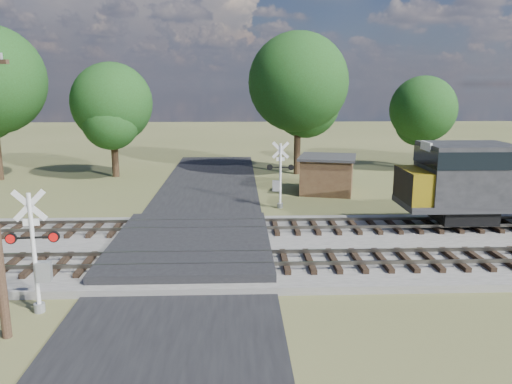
{
  "coord_description": "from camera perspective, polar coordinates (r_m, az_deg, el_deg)",
  "views": [
    {
      "loc": [
        2.1,
        -21.13,
        7.43
      ],
      "look_at": [
        2.97,
        2.0,
        2.41
      ],
      "focal_mm": 35.0,
      "sensor_mm": 36.0,
      "label": 1
    }
  ],
  "objects": [
    {
      "name": "ground",
      "position": [
        22.49,
        -7.45,
        -7.17
      ],
      "size": [
        160.0,
        160.0,
        0.0
      ],
      "primitive_type": "plane",
      "color": "#4C522B",
      "rests_on": "ground"
    },
    {
      "name": "ballast_bed",
      "position": [
        24.15,
        17.15,
        -5.88
      ],
      "size": [
        140.0,
        10.0,
        0.3
      ],
      "primitive_type": "cube",
      "color": "gray",
      "rests_on": "ground"
    },
    {
      "name": "road",
      "position": [
        22.48,
        -7.45,
        -7.07
      ],
      "size": [
        7.0,
        60.0,
        0.08
      ],
      "primitive_type": "cube",
      "color": "black",
      "rests_on": "ground"
    },
    {
      "name": "crossing_panel",
      "position": [
        22.86,
        -7.36,
        -6.01
      ],
      "size": [
        7.0,
        9.0,
        0.62
      ],
      "primitive_type": "cube",
      "color": "#262628",
      "rests_on": "ground"
    },
    {
      "name": "track_near",
      "position": [
        20.4,
        0.86,
        -7.89
      ],
      "size": [
        140.0,
        2.6,
        0.33
      ],
      "color": "black",
      "rests_on": "ballast_bed"
    },
    {
      "name": "track_far",
      "position": [
        25.15,
        0.26,
        -3.97
      ],
      "size": [
        140.0,
        2.6,
        0.33
      ],
      "color": "black",
      "rests_on": "ballast_bed"
    },
    {
      "name": "crossing_signal_near",
      "position": [
        17.9,
        -23.67,
        -7.37
      ],
      "size": [
        1.69,
        0.38,
        4.18
      ],
      "rotation": [
        0.0,
        0.0,
        0.1
      ],
      "color": "silver",
      "rests_on": "ground"
    },
    {
      "name": "crossing_signal_far",
      "position": [
        30.26,
        2.63,
        1.3
      ],
      "size": [
        1.65,
        0.36,
        4.08
      ],
      "rotation": [
        0.0,
        0.0,
        3.06
      ],
      "color": "silver",
      "rests_on": "ground"
    },
    {
      "name": "equipment_shed",
      "position": [
        35.01,
        8.13,
        2.03
      ],
      "size": [
        4.61,
        4.61,
        2.58
      ],
      "rotation": [
        0.0,
        0.0,
        -0.25
      ],
      "color": "#442D1D",
      "rests_on": "ground"
    },
    {
      "name": "treeline",
      "position": [
        40.79,
        1.62,
        11.68
      ],
      "size": [
        80.52,
        11.31,
        11.9
      ],
      "color": "black",
      "rests_on": "ground"
    }
  ]
}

